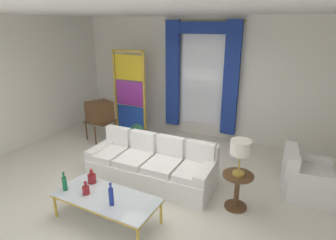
{
  "coord_description": "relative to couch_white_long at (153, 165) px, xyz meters",
  "views": [
    {
      "loc": [
        2.35,
        -3.64,
        2.8
      ],
      "look_at": [
        -0.02,
        0.9,
        1.05
      ],
      "focal_mm": 30.07,
      "sensor_mm": 36.0,
      "label": 1
    }
  ],
  "objects": [
    {
      "name": "peacock_figurine",
      "position": [
        -1.34,
        1.36,
        -0.09
      ],
      "size": [
        0.44,
        0.6,
        0.5
      ],
      "color": "beige",
      "rests_on": "ground"
    },
    {
      "name": "coffee_table",
      "position": [
        -0.01,
        -1.33,
        0.07
      ],
      "size": [
        1.57,
        0.69,
        0.41
      ],
      "color": "silver",
      "rests_on": "ground"
    },
    {
      "name": "table_lamp_brass",
      "position": [
        1.61,
        -0.13,
        0.72
      ],
      "size": [
        0.32,
        0.32,
        0.57
      ],
      "color": "#B29338",
      "rests_on": "round_side_table"
    },
    {
      "name": "wall_left",
      "position": [
        -3.58,
        0.2,
        1.19
      ],
      "size": [
        0.12,
        7.0,
        3.0
      ],
      "primitive_type": "cube",
      "color": "white",
      "rests_on": "ground"
    },
    {
      "name": "couch_white_long",
      "position": [
        0.0,
        0.0,
        0.0
      ],
      "size": [
        2.37,
        1.01,
        0.86
      ],
      "color": "white",
      "rests_on": "ground"
    },
    {
      "name": "armchair_white",
      "position": [
        2.54,
        0.79,
        -0.02
      ],
      "size": [
        0.93,
        0.92,
        0.8
      ],
      "color": "white",
      "rests_on": "ground"
    },
    {
      "name": "bottle_amber_squat",
      "position": [
        0.19,
        -1.45,
        0.25
      ],
      "size": [
        0.07,
        0.07,
        0.35
      ],
      "color": "navy",
      "rests_on": "coffee_table"
    },
    {
      "name": "bottle_ruby_flask",
      "position": [
        -0.67,
        -1.49,
        0.23
      ],
      "size": [
        0.07,
        0.07,
        0.31
      ],
      "color": "#196B3D",
      "rests_on": "coffee_table"
    },
    {
      "name": "vintage_tv",
      "position": [
        -2.15,
        1.06,
        0.42
      ],
      "size": [
        0.69,
        0.73,
        1.35
      ],
      "color": "brown",
      "rests_on": "ground"
    },
    {
      "name": "wall_rear",
      "position": [
        0.08,
        2.66,
        1.19
      ],
      "size": [
        8.0,
        0.12,
        3.0
      ],
      "primitive_type": "cube",
      "color": "white",
      "rests_on": "ground"
    },
    {
      "name": "bottle_blue_decanter",
      "position": [
        -0.45,
        -1.13,
        0.19
      ],
      "size": [
        0.13,
        0.13,
        0.24
      ],
      "color": "maroon",
      "rests_on": "coffee_table"
    },
    {
      "name": "round_side_table",
      "position": [
        1.61,
        -0.13,
        0.05
      ],
      "size": [
        0.48,
        0.48,
        0.59
      ],
      "color": "brown",
      "rests_on": "ground"
    },
    {
      "name": "curtained_window",
      "position": [
        -0.07,
        2.49,
        1.44
      ],
      "size": [
        2.0,
        0.17,
        2.7
      ],
      "color": "white",
      "rests_on": "ground"
    },
    {
      "name": "ground_plane",
      "position": [
        0.08,
        -0.4,
        -0.31
      ],
      "size": [
        16.0,
        16.0,
        0.0
      ],
      "primitive_type": "plane",
      "color": "silver"
    },
    {
      "name": "stained_glass_divider",
      "position": [
        -1.75,
        1.8,
        0.75
      ],
      "size": [
        0.95,
        0.05,
        2.2
      ],
      "color": "gold",
      "rests_on": "ground"
    },
    {
      "name": "ceiling_slab",
      "position": [
        0.08,
        0.4,
        2.71
      ],
      "size": [
        8.0,
        7.6,
        0.04
      ],
      "primitive_type": "cube",
      "color": "white"
    },
    {
      "name": "bottle_crystal_tall",
      "position": [
        -0.31,
        -1.41,
        0.18
      ],
      "size": [
        0.11,
        0.11,
        0.22
      ],
      "color": "maroon",
      "rests_on": "coffee_table"
    }
  ]
}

